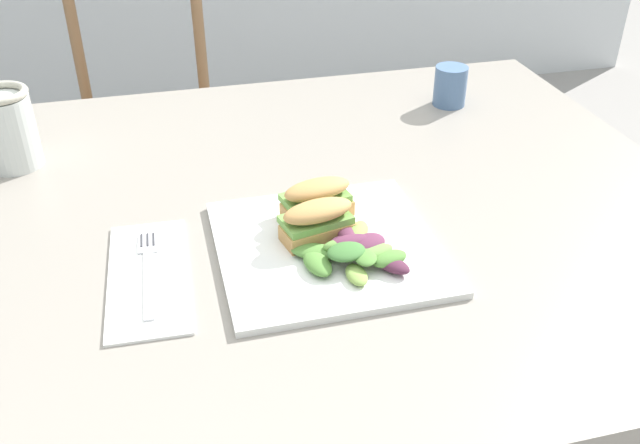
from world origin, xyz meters
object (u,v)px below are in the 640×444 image
sandwich_half_front (317,220)px  dining_table (281,268)px  plate_lunch (327,247)px  mason_jar_iced_tea (8,132)px  sandwich_half_back (317,198)px  fork_on_napkin (148,266)px  cup_extra_side (450,86)px  chair_wooden_far (146,127)px

sandwich_half_front → dining_table: bearing=106.1°
plate_lunch → mason_jar_iced_tea: bearing=140.1°
sandwich_half_front → sandwich_half_back: same height
dining_table → fork_on_napkin: (-0.20, -0.11, 0.12)m
cup_extra_side → sandwich_half_back: bearing=-135.2°
sandwich_half_front → cup_extra_side: 0.55m
dining_table → sandwich_half_front: bearing=-73.9°
sandwich_half_back → cup_extra_side: cup_extra_side is taller
dining_table → plate_lunch: size_ratio=4.42×
sandwich_half_back → fork_on_napkin: size_ratio=0.58×
chair_wooden_far → cup_extra_side: chair_wooden_far is taller
sandwich_half_back → mason_jar_iced_tea: mason_jar_iced_tea is taller
dining_table → chair_wooden_far: size_ratio=1.49×
cup_extra_side → mason_jar_iced_tea: bearing=-175.7°
dining_table → cup_extra_side: size_ratio=16.97×
chair_wooden_far → sandwich_half_front: chair_wooden_far is taller
mason_jar_iced_tea → fork_on_napkin: bearing=-60.5°
plate_lunch → chair_wooden_far: bearing=101.8°
sandwich_half_back → plate_lunch: bearing=-93.0°
chair_wooden_far → fork_on_napkin: chair_wooden_far is taller
plate_lunch → cup_extra_side: (0.36, 0.42, 0.03)m
sandwich_half_back → cup_extra_side: bearing=44.8°
dining_table → plate_lunch: (0.04, -0.13, 0.12)m
sandwich_half_front → sandwich_half_back: (0.01, 0.06, 0.00)m
chair_wooden_far → mason_jar_iced_tea: 0.85m
sandwich_half_front → cup_extra_side: size_ratio=1.41×
chair_wooden_far → sandwich_half_front: size_ratio=8.13×
mason_jar_iced_tea → dining_table: bearing=-31.0°
dining_table → chair_wooden_far: 1.02m
sandwich_half_back → fork_on_napkin: 0.25m
chair_wooden_far → sandwich_half_back: size_ratio=8.13×
plate_lunch → sandwich_half_back: 0.08m
fork_on_napkin → mason_jar_iced_tea: 0.40m
mason_jar_iced_tea → cup_extra_side: size_ratio=1.72×
plate_lunch → sandwich_half_back: size_ratio=2.73×
dining_table → sandwich_half_back: 0.17m
dining_table → mason_jar_iced_tea: size_ratio=9.85×
fork_on_napkin → cup_extra_side: size_ratio=2.44×
chair_wooden_far → mason_jar_iced_tea: mason_jar_iced_tea is taller
chair_wooden_far → fork_on_napkin: size_ratio=4.69×
dining_table → sandwich_half_back: size_ratio=12.07×
plate_lunch → fork_on_napkin: plate_lunch is taller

